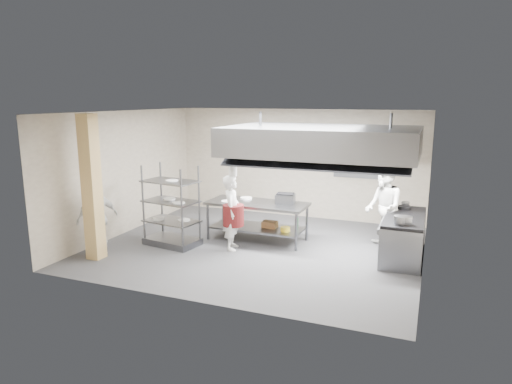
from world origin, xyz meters
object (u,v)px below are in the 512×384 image
at_px(cooking_range, 403,238).
at_px(chef_head, 232,213).
at_px(island, 257,221).
at_px(pass_rack, 171,206).
at_px(chef_line, 383,208).
at_px(chef_plating, 98,218).
at_px(griddle, 285,199).
at_px(stockpot, 406,220).

bearing_deg(cooking_range, chef_head, -166.88).
relative_size(island, pass_rack, 1.28).
bearing_deg(chef_line, chef_plating, -88.03).
distance_m(cooking_range, griddle, 2.72).
bearing_deg(island, pass_rack, -147.08).
bearing_deg(island, cooking_range, 1.49).
bearing_deg(griddle, island, -174.58).
height_order(pass_rack, chef_plating, pass_rack).
relative_size(island, chef_head, 1.41).
distance_m(island, chef_plating, 3.55).
bearing_deg(cooking_range, island, -179.89).
xyz_separation_m(cooking_range, chef_plating, (-6.08, -2.18, 0.38)).
distance_m(pass_rack, chef_plating, 1.59).
distance_m(pass_rack, stockpot, 5.05).
distance_m(chef_head, chef_plating, 2.86).
height_order(chef_line, griddle, chef_line).
relative_size(cooking_range, griddle, 4.64).
bearing_deg(chef_plating, chef_head, 138.15).
bearing_deg(island, stockpot, -9.71).
xyz_separation_m(island, chef_line, (2.81, 0.39, 0.49)).
xyz_separation_m(chef_head, stockpot, (3.62, 0.17, 0.15)).
bearing_deg(pass_rack, griddle, 36.09).
xyz_separation_m(pass_rack, chef_plating, (-1.11, -1.14, -0.11)).
bearing_deg(chef_line, pass_rack, -95.04).
xyz_separation_m(chef_plating, griddle, (3.43, 2.32, 0.22)).
distance_m(chef_line, chef_plating, 6.16).
relative_size(pass_rack, chef_head, 1.10).
bearing_deg(pass_rack, island, 40.63).
height_order(island, stockpot, stockpot).
height_order(island, pass_rack, pass_rack).
xyz_separation_m(chef_line, chef_plating, (-5.60, -2.57, -0.14)).
bearing_deg(stockpot, chef_head, -177.37).
relative_size(chef_plating, griddle, 3.71).
bearing_deg(chef_line, chef_head, -91.09).
distance_m(island, pass_rack, 2.03).
height_order(pass_rack, chef_head, pass_rack).
relative_size(pass_rack, stockpot, 8.02).
height_order(cooking_range, chef_plating, chef_plating).
xyz_separation_m(chef_head, griddle, (0.91, 0.97, 0.19)).
height_order(island, cooking_range, island).
relative_size(cooking_range, chef_plating, 1.25).
bearing_deg(chef_plating, pass_rack, 155.87).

